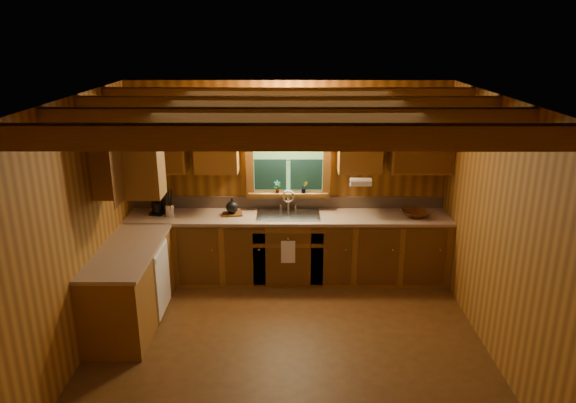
# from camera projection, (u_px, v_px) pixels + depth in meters

# --- Properties ---
(room) EXTENTS (4.20, 4.20, 4.20)m
(room) POSITION_uv_depth(u_px,v_px,m) (288.00, 231.00, 5.22)
(room) COLOR #543314
(room) RESTS_ON ground
(ceiling_beams) EXTENTS (4.20, 2.54, 0.18)m
(ceiling_beams) POSITION_uv_depth(u_px,v_px,m) (288.00, 112.00, 4.85)
(ceiling_beams) COLOR brown
(ceiling_beams) RESTS_ON room
(base_cabinets) EXTENTS (4.20, 2.22, 0.86)m
(base_cabinets) POSITION_uv_depth(u_px,v_px,m) (250.00, 258.00, 6.72)
(base_cabinets) COLOR brown
(base_cabinets) RESTS_ON ground
(countertop) EXTENTS (4.20, 2.24, 0.04)m
(countertop) POSITION_uv_depth(u_px,v_px,m) (250.00, 225.00, 6.58)
(countertop) COLOR tan
(countertop) RESTS_ON base_cabinets
(backsplash) EXTENTS (4.20, 0.02, 0.16)m
(backsplash) POSITION_uv_depth(u_px,v_px,m) (288.00, 202.00, 7.11)
(backsplash) COLOR #9D836A
(backsplash) RESTS_ON room
(dishwasher_panel) EXTENTS (0.02, 0.60, 0.80)m
(dishwasher_panel) POSITION_uv_depth(u_px,v_px,m) (163.00, 279.00, 6.15)
(dishwasher_panel) COLOR white
(dishwasher_panel) RESTS_ON base_cabinets
(upper_cabinets) EXTENTS (4.19, 1.77, 0.78)m
(upper_cabinets) POSITION_uv_depth(u_px,v_px,m) (242.00, 147.00, 6.41)
(upper_cabinets) COLOR brown
(upper_cabinets) RESTS_ON room
(window) EXTENTS (1.12, 0.08, 1.00)m
(window) POSITION_uv_depth(u_px,v_px,m) (288.00, 163.00, 6.92)
(window) COLOR brown
(window) RESTS_ON room
(window_sill) EXTENTS (1.06, 0.14, 0.04)m
(window_sill) POSITION_uv_depth(u_px,v_px,m) (288.00, 194.00, 7.01)
(window_sill) COLOR brown
(window_sill) RESTS_ON room
(wall_sconce) EXTENTS (0.45, 0.21, 0.17)m
(wall_sconce) POSITION_uv_depth(u_px,v_px,m) (288.00, 117.00, 6.61)
(wall_sconce) COLOR black
(wall_sconce) RESTS_ON room
(paper_towel_roll) EXTENTS (0.27, 0.11, 0.11)m
(paper_towel_roll) POSITION_uv_depth(u_px,v_px,m) (361.00, 182.00, 6.65)
(paper_towel_roll) COLOR white
(paper_towel_roll) RESTS_ON upper_cabinets
(dish_towel) EXTENTS (0.18, 0.01, 0.30)m
(dish_towel) POSITION_uv_depth(u_px,v_px,m) (288.00, 252.00, 6.67)
(dish_towel) COLOR white
(dish_towel) RESTS_ON base_cabinets
(sink) EXTENTS (0.82, 0.48, 0.43)m
(sink) POSITION_uv_depth(u_px,v_px,m) (288.00, 218.00, 6.88)
(sink) COLOR silver
(sink) RESTS_ON countertop
(coffee_maker) EXTENTS (0.17, 0.21, 0.30)m
(coffee_maker) POSITION_uv_depth(u_px,v_px,m) (158.00, 202.00, 6.90)
(coffee_maker) COLOR black
(coffee_maker) RESTS_ON countertop
(utensil_crock) EXTENTS (0.13, 0.13, 0.36)m
(utensil_crock) POSITION_uv_depth(u_px,v_px,m) (170.00, 209.00, 6.81)
(utensil_crock) COLOR silver
(utensil_crock) RESTS_ON countertop
(cutting_board) EXTENTS (0.28, 0.22, 0.02)m
(cutting_board) POSITION_uv_depth(u_px,v_px,m) (232.00, 214.00, 6.87)
(cutting_board) COLOR #5A3513
(cutting_board) RESTS_ON countertop
(teakettle) EXTENTS (0.16, 0.16, 0.21)m
(teakettle) POSITION_uv_depth(u_px,v_px,m) (232.00, 207.00, 6.84)
(teakettle) COLOR black
(teakettle) RESTS_ON cutting_board
(wicker_basket) EXTENTS (0.34, 0.34, 0.08)m
(wicker_basket) POSITION_uv_depth(u_px,v_px,m) (415.00, 213.00, 6.80)
(wicker_basket) COLOR #48230C
(wicker_basket) RESTS_ON countertop
(potted_plant_left) EXTENTS (0.10, 0.08, 0.17)m
(potted_plant_left) POSITION_uv_depth(u_px,v_px,m) (277.00, 187.00, 6.95)
(potted_plant_left) COLOR #5A3513
(potted_plant_left) RESTS_ON window_sill
(potted_plant_right) EXTENTS (0.10, 0.09, 0.16)m
(potted_plant_right) POSITION_uv_depth(u_px,v_px,m) (304.00, 187.00, 6.96)
(potted_plant_right) COLOR #5A3513
(potted_plant_right) RESTS_ON window_sill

